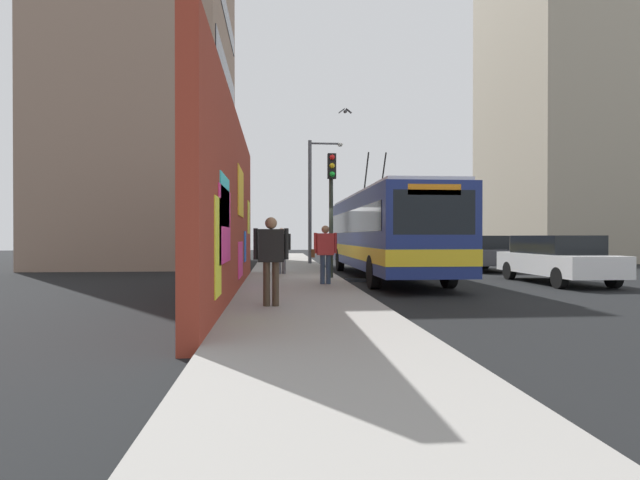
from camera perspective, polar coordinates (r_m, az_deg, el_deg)
ground_plane at (r=17.79m, az=2.20°, el=-4.59°), size 80.00×80.00×0.00m
sidewalk_slab at (r=17.65m, az=-2.97°, el=-4.39°), size 48.00×3.20×0.15m
graffiti_wall at (r=13.31m, az=-9.86°, el=3.74°), size 13.35×0.32×4.67m
building_far_left at (r=30.71m, az=-18.64°, el=15.30°), size 12.12×8.48×18.89m
building_far_right at (r=38.14m, az=26.27°, el=13.98°), size 10.51×8.95×21.03m
city_bus at (r=19.13m, az=7.14°, el=0.98°), size 12.26×2.56×4.90m
parked_car_white at (r=18.46m, az=24.99°, el=-1.84°), size 4.88×1.92×1.58m
parked_car_dark_gray at (r=24.06m, az=17.54°, el=-1.31°), size 4.19×1.83×1.58m
parked_car_navy at (r=29.22m, az=13.39°, el=-1.00°), size 4.14×1.77×1.58m
pedestrian_midblock at (r=19.00m, az=-4.33°, el=-0.76°), size 0.23×0.68×1.71m
pedestrian_near_wall at (r=10.26m, az=-5.52°, el=-1.47°), size 0.24×0.71×1.79m
pedestrian_at_curb at (r=14.94m, az=0.58°, el=-1.07°), size 0.23×0.76×1.72m
traffic_light at (r=17.14m, az=1.29°, el=5.17°), size 0.49×0.28×4.20m
street_lamp at (r=26.34m, az=-0.69°, el=5.36°), size 0.44×1.81×6.35m
flying_pigeons at (r=20.95m, az=2.85°, el=14.22°), size 0.32×0.52×0.18m
curbside_puddle at (r=18.05m, az=4.02°, el=-4.51°), size 1.52×1.52×0.00m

